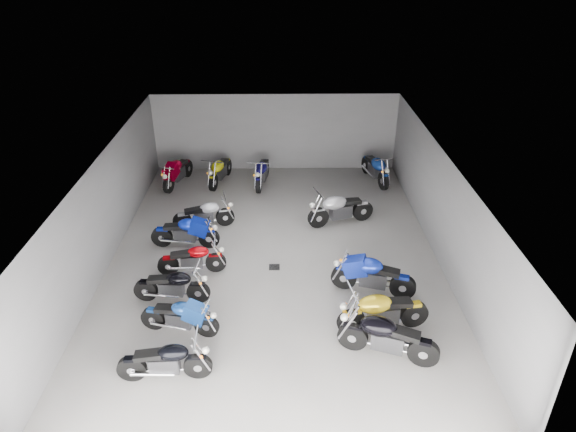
# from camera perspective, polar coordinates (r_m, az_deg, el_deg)

# --- Properties ---
(ground) EXTENTS (14.00, 14.00, 0.00)m
(ground) POSITION_cam_1_polar(r_m,az_deg,el_deg) (15.88, -1.51, -4.69)
(ground) COLOR #9A9792
(ground) RESTS_ON ground
(wall_back) EXTENTS (10.00, 0.10, 3.20)m
(wall_back) POSITION_cam_1_polar(r_m,az_deg,el_deg) (21.48, -1.41, 9.27)
(wall_back) COLOR slate
(wall_back) RESTS_ON ground
(wall_left) EXTENTS (0.10, 14.00, 3.20)m
(wall_left) POSITION_cam_1_polar(r_m,az_deg,el_deg) (15.94, -19.87, 0.25)
(wall_left) COLOR slate
(wall_left) RESTS_ON ground
(wall_right) EXTENTS (0.10, 14.00, 3.20)m
(wall_right) POSITION_cam_1_polar(r_m,az_deg,el_deg) (15.80, 16.86, 0.51)
(wall_right) COLOR slate
(wall_right) RESTS_ON ground
(ceiling) EXTENTS (10.00, 14.00, 0.04)m
(ceiling) POSITION_cam_1_polar(r_m,az_deg,el_deg) (14.36, -1.67, 6.10)
(ceiling) COLOR black
(ceiling) RESTS_ON wall_back
(drain_grate) EXTENTS (0.32, 0.32, 0.01)m
(drain_grate) POSITION_cam_1_polar(r_m,az_deg,el_deg) (15.46, -1.53, -5.69)
(drain_grate) COLOR black
(drain_grate) RESTS_ON ground
(motorcycle_left_a) EXTENTS (2.10, 0.43, 0.92)m
(motorcycle_left_a) POSITION_cam_1_polar(r_m,az_deg,el_deg) (12.04, -13.47, -15.41)
(motorcycle_left_a) COLOR black
(motorcycle_left_a) RESTS_ON ground
(motorcycle_left_b) EXTENTS (2.01, 0.60, 0.89)m
(motorcycle_left_b) POSITION_cam_1_polar(r_m,az_deg,el_deg) (13.15, -11.89, -10.89)
(motorcycle_left_b) COLOR black
(motorcycle_left_b) RESTS_ON ground
(motorcycle_left_c) EXTENTS (2.08, 0.45, 0.91)m
(motorcycle_left_c) POSITION_cam_1_polar(r_m,az_deg,el_deg) (14.20, -12.72, -7.57)
(motorcycle_left_c) COLOR black
(motorcycle_left_c) RESTS_ON ground
(motorcycle_left_d) EXTENTS (1.99, 0.45, 0.87)m
(motorcycle_left_d) POSITION_cam_1_polar(r_m,az_deg,el_deg) (15.22, -10.56, -4.71)
(motorcycle_left_d) COLOR black
(motorcycle_left_d) RESTS_ON ground
(motorcycle_left_e) EXTENTS (2.19, 0.46, 0.96)m
(motorcycle_left_e) POSITION_cam_1_polar(r_m,az_deg,el_deg) (16.48, -11.28, -1.80)
(motorcycle_left_e) COLOR black
(motorcycle_left_e) RESTS_ON ground
(motorcycle_left_f) EXTENTS (2.06, 0.60, 0.91)m
(motorcycle_left_f) POSITION_cam_1_polar(r_m,az_deg,el_deg) (17.48, -9.28, 0.17)
(motorcycle_left_f) COLOR black
(motorcycle_left_f) RESTS_ON ground
(motorcycle_right_a) EXTENTS (2.30, 0.95, 1.05)m
(motorcycle_right_a) POSITION_cam_1_polar(r_m,az_deg,el_deg) (12.40, 10.91, -13.10)
(motorcycle_right_a) COLOR black
(motorcycle_right_a) RESTS_ON ground
(motorcycle_right_b) EXTENTS (2.35, 0.61, 1.04)m
(motorcycle_right_b) POSITION_cam_1_polar(r_m,az_deg,el_deg) (13.11, 10.44, -10.40)
(motorcycle_right_b) COLOR black
(motorcycle_right_b) RESTS_ON ground
(motorcycle_right_c) EXTENTS (2.29, 0.82, 1.03)m
(motorcycle_right_c) POSITION_cam_1_polar(r_m,az_deg,el_deg) (14.32, 9.34, -6.56)
(motorcycle_right_c) COLOR black
(motorcycle_right_c) RESTS_ON ground
(motorcycle_right_f) EXTENTS (2.31, 0.87, 1.04)m
(motorcycle_right_f) POSITION_cam_1_polar(r_m,az_deg,el_deg) (17.54, 5.80, 0.79)
(motorcycle_right_f) COLOR black
(motorcycle_right_f) RESTS_ON ground
(motorcycle_back_a) EXTENTS (0.82, 2.23, 1.01)m
(motorcycle_back_a) POSITION_cam_1_polar(r_m,az_deg,el_deg) (20.79, -12.20, 4.82)
(motorcycle_back_a) COLOR black
(motorcycle_back_a) RESTS_ON ground
(motorcycle_back_b) EXTENTS (0.73, 2.21, 0.99)m
(motorcycle_back_b) POSITION_cam_1_polar(r_m,az_deg,el_deg) (20.66, -7.58, 5.05)
(motorcycle_back_b) COLOR black
(motorcycle_back_b) RESTS_ON ground
(motorcycle_back_c) EXTENTS (0.55, 2.27, 1.00)m
(motorcycle_back_c) POSITION_cam_1_polar(r_m,az_deg,el_deg) (20.36, -2.89, 4.93)
(motorcycle_back_c) COLOR black
(motorcycle_back_c) RESTS_ON ground
(motorcycle_back_f) EXTENTS (0.76, 2.33, 1.04)m
(motorcycle_back_f) POSITION_cam_1_polar(r_m,az_deg,el_deg) (20.90, 9.70, 5.25)
(motorcycle_back_f) COLOR black
(motorcycle_back_f) RESTS_ON ground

